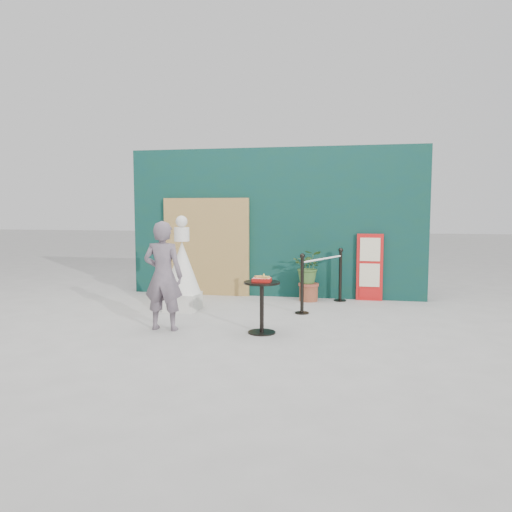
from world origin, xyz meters
The scene contains 10 objects.
ground centered at (0.00, 0.00, 0.00)m, with size 60.00×60.00×0.00m, color #ADAAA5.
back_wall centered at (0.00, 3.15, 1.50)m, with size 6.00×0.30×3.00m, color #0B3332.
bamboo_fence centered at (-1.40, 2.94, 1.00)m, with size 1.80×0.08×2.00m, color tan.
woman centered at (-1.14, -0.06, 0.81)m, with size 0.59×0.39×1.61m, color slate.
menu_board centered at (1.90, 2.95, 0.65)m, with size 0.50×0.07×1.30m.
statue centered at (-1.35, 1.34, 0.68)m, with size 0.65×0.65×1.67m.
cafe_table centered at (0.32, 0.03, 0.50)m, with size 0.52×0.52×0.75m.
food_basket centered at (0.32, 0.03, 0.79)m, with size 0.26×0.19×0.11m.
planter centered at (0.75, 2.66, 0.58)m, with size 0.59×0.51×1.00m.
stanchion_barrier centered at (1.05, 2.13, 0.49)m, with size 0.84×1.54×1.03m.
Camera 1 is at (1.63, -6.90, 1.80)m, focal length 35.00 mm.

